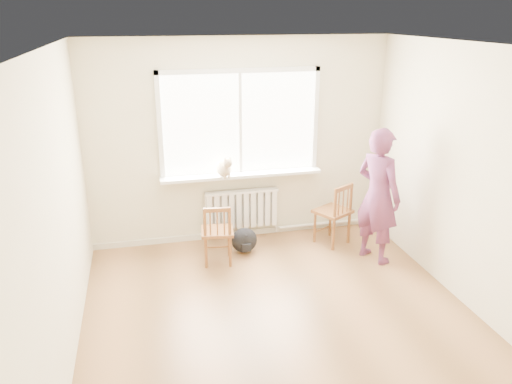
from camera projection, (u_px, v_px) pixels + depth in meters
floor at (286, 327)px, 4.99m from camera, size 4.50×4.50×0.00m
ceiling at (292, 47)px, 4.07m from camera, size 4.50×4.50×0.00m
back_wall at (240, 142)px, 6.59m from camera, size 4.00×0.01×2.70m
window at (240, 119)px, 6.46m from camera, size 2.12×0.05×1.42m
windowsill at (242, 175)px, 6.63m from camera, size 2.15×0.22×0.04m
radiator at (242, 208)px, 6.82m from camera, size 1.00×0.12×0.55m
heating_pipe at (326, 223)px, 7.24m from camera, size 1.40×0.04×0.04m
baseboard at (241, 233)px, 7.02m from camera, size 4.00×0.03×0.08m
chair_left at (217, 234)px, 6.13m from camera, size 0.43×0.42×0.79m
chair_right at (335, 214)px, 6.65m from camera, size 0.57×0.56×0.86m
person at (378, 196)px, 6.10m from camera, size 0.64×0.74×1.70m
cat at (224, 168)px, 6.45m from camera, size 0.25×0.45×0.30m
backpack at (244, 240)px, 6.50m from camera, size 0.39×0.33×0.34m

